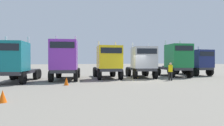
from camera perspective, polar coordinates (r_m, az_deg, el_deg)
name	(u,v)px	position (r m, az deg, el deg)	size (l,w,h in m)	color
ground	(135,80)	(18.70, 7.23, -5.20)	(200.00, 200.00, 0.00)	slate
semi_truck_teal	(14,62)	(18.01, -28.12, 0.33)	(3.93, 6.57, 4.10)	#333338
semi_truck_purple	(65,60)	(18.47, -14.38, 0.90)	(4.01, 6.75, 4.43)	#333338
semi_truck_yellow	(108,62)	(19.72, -1.21, 0.37)	(3.64, 6.50, 4.05)	#333338
semi_truck_silver	(142,61)	(21.01, 9.41, 0.46)	(4.02, 6.18, 4.04)	#333338
semi_truck_green	(176,60)	(23.25, 19.18, 0.87)	(3.87, 6.55, 4.43)	#333338
semi_truck_navy	(196,62)	(26.70, 24.58, 0.22)	(3.17, 6.43, 3.91)	#333338
visitor_in_hivis	(170,70)	(18.76, 17.67, -2.13)	(0.48, 0.48, 1.73)	black
traffic_cone_near	(66,81)	(14.81, -13.99, -5.48)	(0.36, 0.36, 0.65)	#F2590C
traffic_cone_mid	(3,96)	(9.83, -30.82, -8.89)	(0.36, 0.36, 0.57)	#F2590C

